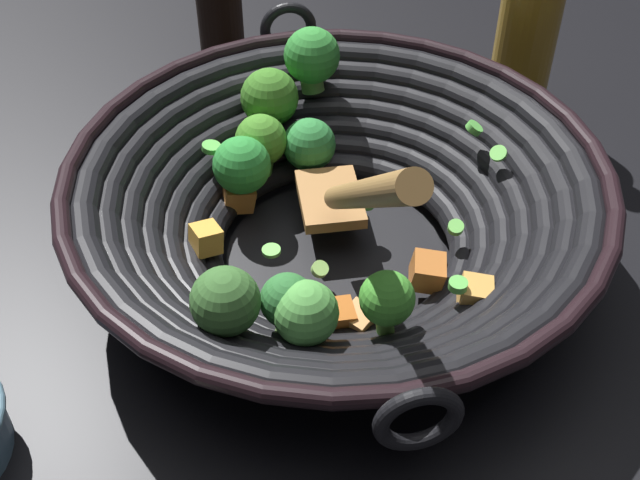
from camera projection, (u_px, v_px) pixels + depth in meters
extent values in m
plane|color=black|center=(335.00, 262.00, 0.70)|extent=(4.00, 4.00, 0.00)
cylinder|color=black|center=(336.00, 258.00, 0.69)|extent=(0.18, 0.18, 0.01)
torus|color=black|center=(336.00, 245.00, 0.68)|extent=(0.23, 0.23, 0.02)
torus|color=black|center=(336.00, 235.00, 0.67)|extent=(0.26, 0.26, 0.02)
torus|color=black|center=(336.00, 226.00, 0.67)|extent=(0.29, 0.29, 0.02)
torus|color=black|center=(336.00, 216.00, 0.66)|extent=(0.32, 0.32, 0.02)
torus|color=black|center=(336.00, 206.00, 0.65)|extent=(0.35, 0.35, 0.02)
torus|color=black|center=(337.00, 196.00, 0.65)|extent=(0.38, 0.38, 0.02)
torus|color=black|center=(337.00, 186.00, 0.64)|extent=(0.40, 0.40, 0.02)
torus|color=black|center=(337.00, 175.00, 0.63)|extent=(0.42, 0.42, 0.01)
torus|color=black|center=(418.00, 420.00, 0.47)|extent=(0.05, 0.04, 0.05)
torus|color=black|center=(288.00, 29.00, 0.79)|extent=(0.05, 0.04, 0.05)
cylinder|color=#54A13D|center=(262.00, 165.00, 0.73)|extent=(0.03, 0.02, 0.02)
sphere|color=#3F8025|center=(261.00, 140.00, 0.71)|extent=(0.04, 0.04, 0.04)
cylinder|color=#59923A|center=(229.00, 331.00, 0.56)|extent=(0.03, 0.02, 0.02)
sphere|color=#34622B|center=(225.00, 301.00, 0.54)|extent=(0.05, 0.05, 0.05)
cylinder|color=#79AC4C|center=(288.00, 325.00, 0.58)|extent=(0.02, 0.02, 0.02)
sphere|color=#2A682F|center=(287.00, 300.00, 0.56)|extent=(0.04, 0.04, 0.04)
cylinder|color=#5C9548|center=(306.00, 339.00, 0.57)|extent=(0.02, 0.02, 0.02)
sphere|color=#4E9A43|center=(306.00, 313.00, 0.56)|extent=(0.04, 0.04, 0.04)
cylinder|color=#78B745|center=(310.00, 170.00, 0.74)|extent=(0.03, 0.03, 0.02)
sphere|color=#2B7B38|center=(309.00, 145.00, 0.72)|extent=(0.05, 0.05, 0.05)
cylinder|color=#799E4D|center=(271.00, 125.00, 0.75)|extent=(0.02, 0.02, 0.02)
sphere|color=#387422|center=(270.00, 97.00, 0.73)|extent=(0.05, 0.05, 0.05)
cylinder|color=#769F3D|center=(244.00, 192.00, 0.71)|extent=(0.02, 0.02, 0.02)
sphere|color=#2A8834|center=(242.00, 165.00, 0.69)|extent=(0.05, 0.05, 0.05)
cylinder|color=#73BE47|center=(385.00, 324.00, 0.58)|extent=(0.02, 0.02, 0.02)
sphere|color=#40942E|center=(387.00, 298.00, 0.56)|extent=(0.04, 0.04, 0.04)
cylinder|color=#6CA551|center=(312.00, 83.00, 0.75)|extent=(0.03, 0.03, 0.02)
sphere|color=#2F8633|center=(312.00, 55.00, 0.73)|extent=(0.05, 0.05, 0.05)
cube|color=#DC8E49|center=(359.00, 320.00, 0.61)|extent=(0.03, 0.02, 0.02)
cube|color=#BA672B|center=(427.00, 272.00, 0.63)|extent=(0.03, 0.04, 0.03)
cube|color=orange|center=(338.00, 316.00, 0.61)|extent=(0.03, 0.03, 0.03)
cube|color=gold|center=(475.00, 294.00, 0.60)|extent=(0.03, 0.03, 0.03)
cube|color=gold|center=(206.00, 239.00, 0.65)|extent=(0.03, 0.03, 0.02)
cube|color=#DE8A3F|center=(238.00, 193.00, 0.71)|extent=(0.04, 0.04, 0.03)
cylinder|color=#56B247|center=(362.00, 201.00, 0.68)|extent=(0.02, 0.02, 0.01)
cylinder|color=#56B247|center=(474.00, 128.00, 0.69)|extent=(0.02, 0.02, 0.01)
cylinder|color=#56B247|center=(399.00, 313.00, 0.62)|extent=(0.02, 0.02, 0.01)
cylinder|color=#99D166|center=(320.00, 269.00, 0.65)|extent=(0.01, 0.02, 0.01)
cylinder|color=#6BC651|center=(271.00, 251.00, 0.65)|extent=(0.02, 0.02, 0.00)
cylinder|color=#6BC651|center=(498.00, 153.00, 0.68)|extent=(0.01, 0.01, 0.01)
cylinder|color=#6BC651|center=(456.00, 227.00, 0.65)|extent=(0.02, 0.02, 0.01)
cylinder|color=#56B247|center=(460.00, 283.00, 0.59)|extent=(0.02, 0.02, 0.01)
cylinder|color=#56B247|center=(211.00, 147.00, 0.70)|extent=(0.02, 0.02, 0.01)
cylinder|color=#56B247|center=(334.00, 182.00, 0.72)|extent=(0.02, 0.02, 0.00)
cube|color=#9E6B38|center=(330.00, 199.00, 0.69)|extent=(0.08, 0.09, 0.01)
cylinder|color=#9E733E|center=(364.00, 194.00, 0.51)|extent=(0.14, 0.19, 0.20)
cylinder|color=#AD7F23|center=(527.00, 35.00, 0.80)|extent=(0.06, 0.06, 0.17)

